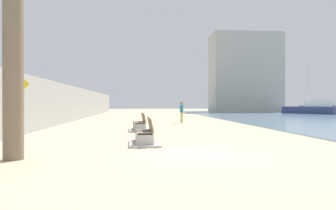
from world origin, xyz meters
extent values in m
plane|color=#C6B793|center=(0.00, 18.00, 0.00)|extent=(120.00, 120.00, 0.00)
cube|color=#ADAAA3|center=(-7.50, 18.00, 1.47)|extent=(0.80, 64.00, 2.94)
cylinder|color=#7A6651|center=(-4.99, -0.18, 3.26)|extent=(0.53, 0.53, 6.51)
cube|color=#ADAAA3|center=(-1.43, 1.98, 0.25)|extent=(0.61, 0.22, 0.50)
cube|color=#ADAAA3|center=(-1.47, 3.38, 0.25)|extent=(0.61, 0.22, 0.50)
cube|color=brown|center=(-1.45, 2.68, 0.45)|extent=(0.54, 1.61, 0.06)
cube|color=brown|center=(-1.22, 2.68, 0.73)|extent=(0.21, 1.60, 0.50)
cube|color=#ADAAA3|center=(-1.45, 2.68, 0.04)|extent=(1.16, 2.13, 0.08)
cube|color=#ADAAA3|center=(-1.59, 7.63, 0.25)|extent=(0.61, 0.23, 0.50)
cube|color=#ADAAA3|center=(-1.67, 9.03, 0.25)|extent=(0.61, 0.23, 0.50)
cube|color=brown|center=(-1.63, 8.33, 0.45)|extent=(0.59, 1.63, 0.06)
cube|color=brown|center=(-1.40, 8.34, 0.73)|extent=(0.26, 1.61, 0.50)
cube|color=#ADAAA3|center=(-1.63, 8.33, 0.04)|extent=(1.22, 2.16, 0.08)
cylinder|color=gold|center=(1.63, 15.12, 0.41)|extent=(0.12, 0.12, 0.82)
cylinder|color=gold|center=(1.57, 15.01, 0.41)|extent=(0.12, 0.12, 0.82)
cube|color=teal|center=(1.60, 15.06, 1.11)|extent=(0.30, 0.37, 0.58)
sphere|color=#936B4C|center=(1.60, 15.06, 1.54)|extent=(0.22, 0.22, 0.22)
cylinder|color=teal|center=(1.69, 15.26, 1.14)|extent=(0.09, 0.09, 0.52)
cylinder|color=teal|center=(1.51, 14.86, 1.14)|extent=(0.09, 0.09, 0.52)
cube|color=#337060|center=(28.40, 41.69, 0.59)|extent=(4.38, 6.61, 1.11)
cube|color=white|center=(28.81, 40.81, 1.62)|extent=(2.36, 3.11, 0.94)
cube|color=navy|center=(22.33, 33.82, 0.54)|extent=(5.74, 7.64, 1.00)
cube|color=white|center=(22.92, 32.84, 1.48)|extent=(2.99, 3.64, 0.88)
cylinder|color=silver|center=(22.13, 34.15, 4.04)|extent=(0.12, 0.12, 6.00)
cylinder|color=slate|center=(-6.87, 5.50, 1.33)|extent=(0.08, 0.08, 2.65)
cube|color=yellow|center=(-6.87, 5.50, 2.35)|extent=(0.85, 0.03, 0.85)
cube|color=#ADAAA3|center=(17.09, 46.00, 6.87)|extent=(12.00, 6.00, 13.74)
camera|label=1|loc=(-1.63, -9.04, 1.51)|focal=34.05mm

